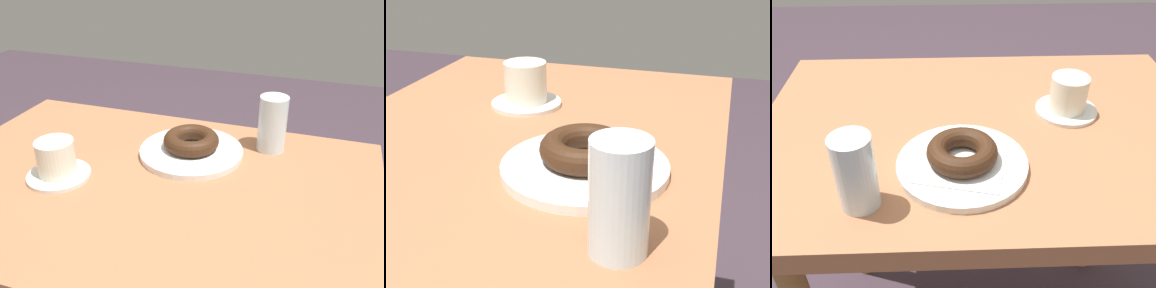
# 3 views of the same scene
# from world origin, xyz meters

# --- Properties ---
(table) EXTENTS (0.92, 0.64, 0.73)m
(table) POSITION_xyz_m (0.00, 0.00, 0.63)
(table) COLOR #A76845
(table) RESTS_ON ground_plane
(plate_chocolate_ring) EXTENTS (0.23, 0.23, 0.01)m
(plate_chocolate_ring) POSITION_xyz_m (0.05, 0.14, 0.74)
(plate_chocolate_ring) COLOR white
(plate_chocolate_ring) RESTS_ON table
(napkin_chocolate_ring) EXTENTS (0.18, 0.18, 0.00)m
(napkin_chocolate_ring) POSITION_xyz_m (0.05, 0.14, 0.75)
(napkin_chocolate_ring) COLOR white
(napkin_chocolate_ring) RESTS_ON plate_chocolate_ring
(donut_chocolate_ring) EXTENTS (0.12, 0.12, 0.04)m
(donut_chocolate_ring) POSITION_xyz_m (0.05, 0.14, 0.77)
(donut_chocolate_ring) COLOR #392011
(donut_chocolate_ring) RESTS_ON napkin_chocolate_ring
(water_glass) EXTENTS (0.06, 0.06, 0.13)m
(water_glass) POSITION_xyz_m (0.22, 0.22, 0.80)
(water_glass) COLOR silver
(water_glass) RESTS_ON table
(coffee_cup) EXTENTS (0.13, 0.13, 0.08)m
(coffee_cup) POSITION_xyz_m (-0.17, -0.04, 0.77)
(coffee_cup) COLOR silver
(coffee_cup) RESTS_ON table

